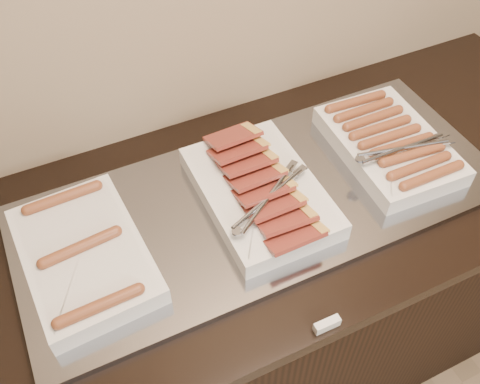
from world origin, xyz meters
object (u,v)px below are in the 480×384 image
object	(u,v)px
counter	(253,297)
dish_left	(84,255)
dish_right	(390,144)
warming_tray	(262,200)
dish_center	(260,191)

from	to	relation	value
counter	dish_left	distance (m)	0.65
counter	dish_left	bearing A→B (deg)	-180.00
dish_left	dish_right	distance (m)	0.81
warming_tray	dish_center	world-z (taller)	dish_center
dish_right	warming_tray	bearing A→B (deg)	-178.11
counter	dish_center	bearing A→B (deg)	-26.31
dish_left	dish_right	xyz separation A→B (m)	(0.81, -0.00, 0.01)
warming_tray	dish_left	size ratio (longest dim) A/B	3.10
counter	warming_tray	xyz separation A→B (m)	(0.02, 0.00, 0.46)
dish_left	dish_center	xyz separation A→B (m)	(0.43, -0.00, 0.01)
dish_left	dish_center	size ratio (longest dim) A/B	0.92
warming_tray	dish_right	xyz separation A→B (m)	(0.37, -0.00, 0.04)
dish_center	warming_tray	bearing A→B (deg)	21.30
warming_tray	dish_right	bearing A→B (deg)	-0.55
dish_center	dish_right	xyz separation A→B (m)	(0.38, -0.00, 0.00)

